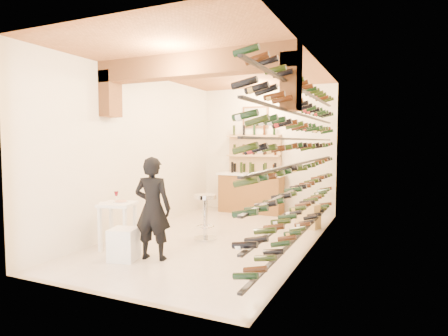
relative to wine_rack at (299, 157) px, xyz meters
The scene contains 11 objects.
ground 2.18m from the wine_rack, behind, with size 6.00×6.00×0.00m, color beige.
room_shell 1.70m from the wine_rack, behind, with size 3.52×6.02×3.21m.
wine_rack is the anchor object (origin of this frame).
back_counter 3.38m from the wine_rack, 124.66° to the left, with size 1.70×0.62×1.29m.
back_shelving 3.44m from the wine_rack, 122.37° to the left, with size 1.40×0.31×2.73m.
tasting_table 3.20m from the wine_rack, 154.09° to the right, with size 0.67×0.67×0.95m.
white_stool 3.18m from the wine_rack, 141.40° to the right, with size 0.39×0.39×0.49m, color white.
person 2.57m from the wine_rack, 139.87° to the right, with size 0.58×0.38×1.58m, color black.
chrome_barstool 2.01m from the wine_rack, behind, with size 0.43×0.43×0.84m.
crate_lower 2.07m from the wine_rack, 94.96° to the left, with size 0.44×0.31×0.27m, color #DCBB79.
crate_upper 1.91m from the wine_rack, 94.96° to the left, with size 0.41×0.29×0.24m, color #DCBB79.
Camera 1 is at (2.98, -6.33, 1.81)m, focal length 30.15 mm.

